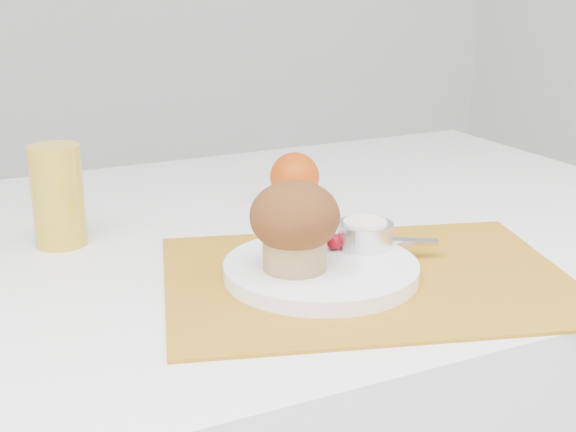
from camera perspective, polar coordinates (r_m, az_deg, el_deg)
name	(u,v)px	position (r m, az deg, el deg)	size (l,w,h in m)	color
placemat	(367,278)	(0.87, 5.65, -4.40)	(0.43, 0.32, 0.00)	#B17418
plate	(321,270)	(0.86, 2.36, -3.86)	(0.21, 0.21, 0.02)	white
ramekin	(365,235)	(0.90, 5.48, -1.33)	(0.06, 0.06, 0.03)	silver
cream	(365,223)	(0.90, 5.50, -0.51)	(0.05, 0.05, 0.01)	white
raspberry_near	(316,243)	(0.89, 1.97, -1.91)	(0.02, 0.02, 0.02)	#4F020E
raspberry_far	(335,242)	(0.89, 3.35, -1.84)	(0.02, 0.02, 0.02)	#60020B
butter_knife	(361,239)	(0.92, 5.24, -1.65)	(0.17, 0.01, 0.00)	#B4B6BE
orange	(295,177)	(1.14, 0.47, 2.79)	(0.07, 0.07, 0.07)	#CB4507
juice_glass	(58,196)	(0.99, -16.05, 1.39)	(0.06, 0.06, 0.12)	gold
muffin	(295,223)	(0.82, 0.48, -0.54)	(0.09, 0.09, 0.09)	tan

